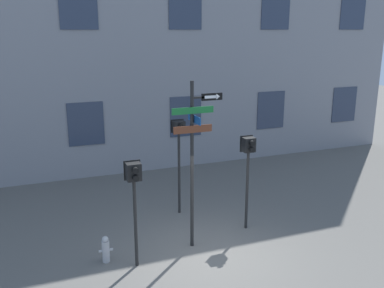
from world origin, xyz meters
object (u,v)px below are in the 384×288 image
Objects in this scene: street_sign_pole at (194,151)px; fire_hydrant at (106,249)px; pedestrian_signal_right at (248,157)px; pedestrian_signal_left at (134,185)px; pedestrian_signal_across at (179,141)px.

street_sign_pole reaches higher than fire_hydrant.
street_sign_pole is 1.89m from pedestrian_signal_right.
pedestrian_signal_across reaches higher than pedestrian_signal_left.
fire_hydrant is (-4.11, -0.41, -1.82)m from pedestrian_signal_right.
pedestrian_signal_right is at bearing -49.87° from pedestrian_signal_across.
fire_hydrant is (-2.67, -2.12, -1.98)m from pedestrian_signal_across.
pedestrian_signal_right is at bearing 13.54° from street_sign_pole.
fire_hydrant is at bearing 145.52° from pedestrian_signal_left.
pedestrian_signal_left is 0.89× the size of pedestrian_signal_across.
pedestrian_signal_right is at bearing 14.16° from pedestrian_signal_left.
pedestrian_signal_left is at bearing -34.48° from fire_hydrant.
fire_hydrant is at bearing -174.27° from pedestrian_signal_right.
street_sign_pole is at bearing 14.81° from pedestrian_signal_left.
pedestrian_signal_across is at bearing 130.13° from pedestrian_signal_right.
pedestrian_signal_right is 4.51m from fire_hydrant.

